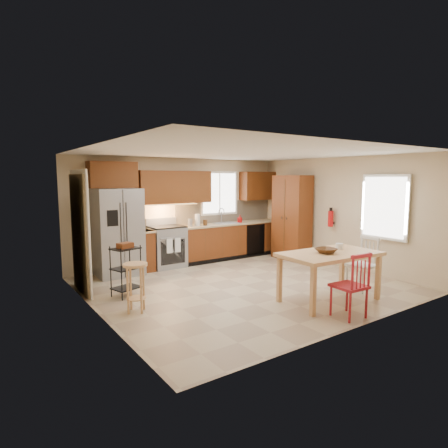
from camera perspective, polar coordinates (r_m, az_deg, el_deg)
floor at (r=7.25m, az=3.09°, el=-9.27°), size 5.50×5.50×0.00m
ceiling at (r=6.98m, az=3.23°, el=10.85°), size 5.50×5.00×0.02m
wall_back at (r=9.10m, az=-6.56°, el=2.03°), size 5.50×0.02×2.50m
wall_front at (r=5.28m, az=20.08°, el=-1.93°), size 5.50×0.02×2.50m
wall_left at (r=5.75m, az=-19.01°, el=-1.18°), size 0.02×5.00×2.50m
wall_right at (r=8.95m, az=17.19°, el=1.69°), size 0.02×5.00×2.50m
refrigerator at (r=8.12m, az=-15.89°, el=-1.20°), size 0.92×0.75×1.82m
range_stove at (r=8.68m, az=-8.71°, el=-3.51°), size 0.76×0.63×0.92m
base_cabinet_narrow at (r=8.47m, az=-12.10°, el=-3.91°), size 0.30×0.60×0.90m
base_cabinet_run at (r=9.63m, az=1.14°, el=-2.45°), size 2.92×0.60×0.90m
dishwasher at (r=9.74m, az=4.82°, el=-2.37°), size 0.60×0.02×0.78m
backsplash at (r=9.76m, az=0.17°, el=1.97°), size 2.92×0.03×0.55m
upper_over_fridge at (r=8.23m, az=-16.62°, el=7.20°), size 1.00×0.35×0.55m
upper_left_block at (r=8.80m, az=-7.51°, el=5.60°), size 1.80×0.35×0.75m
upper_right_block at (r=10.19m, az=5.15°, el=5.82°), size 1.00×0.35×0.75m
window_back at (r=9.62m, az=-0.74°, el=4.73°), size 1.12×0.04×1.12m
sink at (r=9.46m, az=0.22°, el=-0.11°), size 0.62×0.46×0.16m
undercab_glow at (r=8.66m, az=-9.16°, el=2.93°), size 1.60×0.30×0.01m
soap_bottle at (r=9.58m, az=2.42°, el=0.79°), size 0.09×0.09×0.19m
paper_towel at (r=8.94m, az=-4.07°, el=0.62°), size 0.12×0.12×0.28m
canister_steel at (r=8.84m, az=-5.18°, el=0.21°), size 0.11×0.11×0.18m
canister_wood at (r=9.02m, az=-2.88°, el=0.24°), size 0.10×0.10×0.14m
pantry at (r=9.53m, az=10.27°, el=0.98°), size 0.50×0.95×2.10m
fire_extinguisher at (r=8.97m, az=15.93°, el=0.77°), size 0.12×0.12×0.36m
window_right at (r=8.22m, az=23.25°, el=2.38°), size 0.04×1.02×1.32m
doorway at (r=7.05m, az=-21.21°, el=-1.47°), size 0.04×0.95×2.10m
dining_table at (r=6.49m, az=15.74°, el=-7.79°), size 1.70×1.02×0.80m
chair_red at (r=5.82m, az=18.53°, el=-8.77°), size 0.48×0.48×0.97m
chair_white at (r=7.24m, az=20.27°, el=-5.76°), size 0.48×0.48×0.97m
table_bowl at (r=6.32m, az=15.27°, el=-4.34°), size 0.35×0.35×0.08m
table_jar at (r=6.74m, az=17.15°, el=-3.45°), size 0.13×0.13×0.15m
bar_stool at (r=5.91m, az=-13.29°, el=-9.43°), size 0.48×0.48×0.75m
utility_cart at (r=6.70m, az=-14.72°, el=-6.94°), size 0.52×0.46×0.89m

